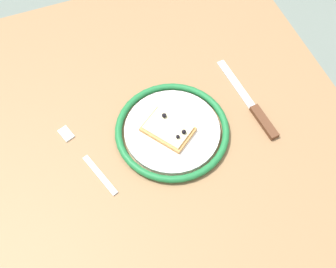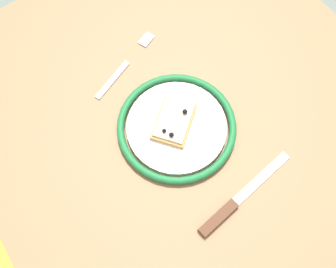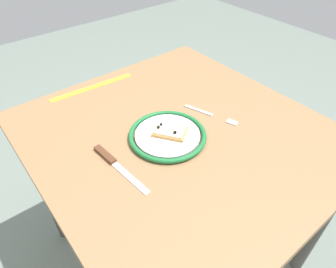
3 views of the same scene
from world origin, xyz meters
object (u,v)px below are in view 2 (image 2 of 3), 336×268
dining_table (163,130)px  fork (126,64)px  knife (230,207)px  plate (177,127)px  pizza_slice_near (174,121)px

dining_table → fork: size_ratio=4.91×
dining_table → fork: fork is taller
knife → plate: bearing=174.6°
dining_table → knife: size_ratio=3.99×
pizza_slice_near → knife: bearing=-4.6°
fork → plate: bearing=-0.5°
pizza_slice_near → plate: bearing=12.7°
plate → dining_table: bearing=-178.9°
plate → fork: bearing=179.5°
dining_table → knife: bearing=-4.1°
dining_table → pizza_slice_near: 0.12m
dining_table → pizza_slice_near: (0.04, -0.00, 0.12)m
dining_table → pizza_slice_near: size_ratio=7.71×
knife → fork: knife is taller
pizza_slice_near → dining_table: bearing=178.3°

